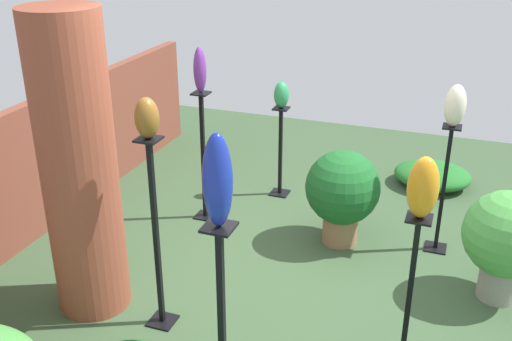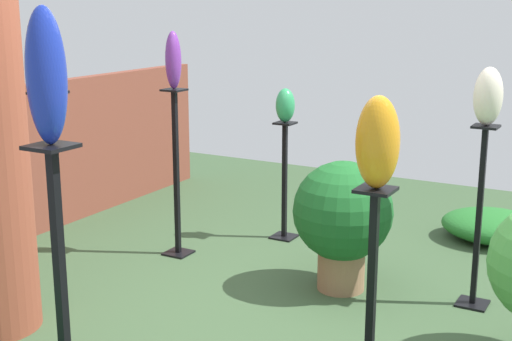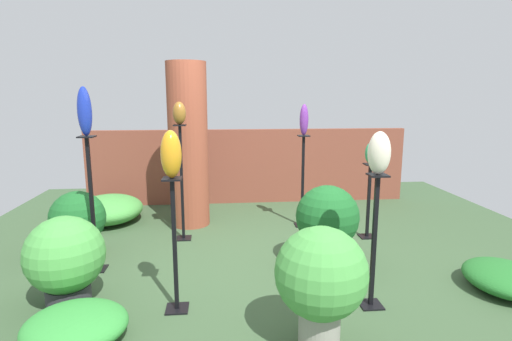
{
  "view_description": "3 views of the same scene",
  "coord_description": "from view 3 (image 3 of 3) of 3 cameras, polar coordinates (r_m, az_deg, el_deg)",
  "views": [
    {
      "loc": [
        -4.32,
        -1.12,
        2.96
      ],
      "look_at": [
        -0.22,
        0.36,
        1.03
      ],
      "focal_mm": 42.0,
      "sensor_mm": 36.0,
      "label": 1
    },
    {
      "loc": [
        -3.76,
        -1.96,
        2.0
      ],
      "look_at": [
        -0.0,
        0.14,
        0.96
      ],
      "focal_mm": 50.0,
      "sensor_mm": 36.0,
      "label": 2
    },
    {
      "loc": [
        -0.52,
        -4.3,
        1.89
      ],
      "look_at": [
        -0.09,
        0.32,
        1.01
      ],
      "focal_mm": 28.0,
      "sensor_mm": 36.0,
      "label": 3
    }
  ],
  "objects": [
    {
      "name": "pedestal_bronze",
      "position": [
        5.3,
        -10.53,
        -2.37
      ],
      "size": [
        0.2,
        0.2,
        1.53
      ],
      "color": "black",
      "rests_on": "ground"
    },
    {
      "name": "pedestal_cobalt",
      "position": [
        4.63,
        -22.34,
        -5.23
      ],
      "size": [
        0.2,
        0.2,
        1.48
      ],
      "color": "black",
      "rests_on": "ground"
    },
    {
      "name": "pedestal_jade",
      "position": [
        5.55,
        15.76,
        -4.68
      ],
      "size": [
        0.2,
        0.2,
        1.01
      ],
      "color": "black",
      "rests_on": "ground"
    },
    {
      "name": "pedestal_ivory",
      "position": [
        3.76,
        16.47,
        -10.48
      ],
      "size": [
        0.2,
        0.2,
        1.22
      ],
      "color": "black",
      "rests_on": "ground"
    },
    {
      "name": "art_vase_amber",
      "position": [
        3.4,
        -12.04,
        2.29
      ],
      "size": [
        0.18,
        0.19,
        0.4
      ],
      "primitive_type": "ellipsoid",
      "color": "orange",
      "rests_on": "pedestal_amber"
    },
    {
      "name": "potted_plant_front_right",
      "position": [
        4.06,
        -25.59,
        -11.17
      ],
      "size": [
        0.7,
        0.7,
        0.83
      ],
      "color": "#2D2D33",
      "rests_on": "ground"
    },
    {
      "name": "art_vase_bronze",
      "position": [
        5.18,
        -10.9,
        8.05
      ],
      "size": [
        0.17,
        0.17,
        0.29
      ],
      "primitive_type": "ellipsoid",
      "color": "brown",
      "rests_on": "pedestal_bronze"
    },
    {
      "name": "pedestal_violet",
      "position": [
        5.81,
        6.67,
        -2.05
      ],
      "size": [
        0.2,
        0.2,
        1.33
      ],
      "color": "black",
      "rests_on": "ground"
    },
    {
      "name": "pedestal_amber",
      "position": [
        3.62,
        -11.5,
        -11.23
      ],
      "size": [
        0.2,
        0.2,
        1.21
      ],
      "color": "black",
      "rests_on": "ground"
    },
    {
      "name": "art_vase_violet",
      "position": [
        5.68,
        6.88,
        7.21
      ],
      "size": [
        0.13,
        0.12,
        0.44
      ],
      "primitive_type": "ellipsoid",
      "color": "#6B2D8C",
      "rests_on": "pedestal_violet"
    },
    {
      "name": "foliage_bed_east",
      "position": [
        4.73,
        32.08,
        -12.87
      ],
      "size": [
        0.75,
        0.86,
        0.26
      ],
      "primitive_type": "ellipsoid",
      "color": "#236B28",
      "rests_on": "ground"
    },
    {
      "name": "art_vase_jade",
      "position": [
        5.41,
        16.13,
        2.4
      ],
      "size": [
        0.16,
        0.16,
        0.28
      ],
      "primitive_type": "ellipsoid",
      "color": "#2D9356",
      "rests_on": "pedestal_jade"
    },
    {
      "name": "art_vase_ivory",
      "position": [
        3.55,
        17.19,
        2.4
      ],
      "size": [
        0.19,
        0.18,
        0.37
      ],
      "primitive_type": "ellipsoid",
      "color": "beige",
      "rests_on": "pedestal_ivory"
    },
    {
      "name": "foliage_bed_center",
      "position": [
        6.44,
        -20.37,
        -5.21
      ],
      "size": [
        1.01,
        1.11,
        0.4
      ],
      "primitive_type": "ellipsoid",
      "color": "#479942",
      "rests_on": "ground"
    },
    {
      "name": "brick_pillar",
      "position": [
        5.84,
        -9.65,
        3.55
      ],
      "size": [
        0.57,
        0.57,
        2.36
      ],
      "primitive_type": "cylinder",
      "color": "brown",
      "rests_on": "ground"
    },
    {
      "name": "foliage_bed_west",
      "position": [
        3.59,
        -24.38,
        -19.55
      ],
      "size": [
        0.79,
        0.72,
        0.27
      ],
      "primitive_type": "ellipsoid",
      "color": "#338C38",
      "rests_on": "ground"
    },
    {
      "name": "potted_plant_near_pillar",
      "position": [
        3.11,
        9.25,
        -14.83
      ],
      "size": [
        0.7,
        0.7,
        0.94
      ],
      "color": "gray",
      "rests_on": "ground"
    },
    {
      "name": "brick_wall_back",
      "position": [
        7.08,
        -1.04,
        0.62
      ],
      "size": [
        5.6,
        0.12,
        1.31
      ],
      "primitive_type": "cube",
      "color": "brown",
      "rests_on": "ground"
    },
    {
      "name": "potted_plant_mid_left",
      "position": [
        5.19,
        -24.1,
        -6.61
      ],
      "size": [
        0.64,
        0.64,
        0.79
      ],
      "color": "#B25B38",
      "rests_on": "ground"
    },
    {
      "name": "potted_plant_mid_right",
      "position": [
        4.5,
        10.14,
        -6.96
      ],
      "size": [
        0.7,
        0.7,
        0.92
      ],
      "color": "#936B4C",
      "rests_on": "ground"
    },
    {
      "name": "art_vase_cobalt",
      "position": [
        4.48,
        -23.29,
        7.77
      ],
      "size": [
        0.14,
        0.15,
        0.5
      ],
      "primitive_type": "ellipsoid",
      "color": "#192D9E",
      "rests_on": "pedestal_cobalt"
    },
    {
      "name": "ground_plane",
      "position": [
        4.73,
        1.47,
        -12.88
      ],
      "size": [
        8.0,
        8.0,
        0.0
      ],
      "primitive_type": "plane",
      "color": "#385133"
    }
  ]
}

